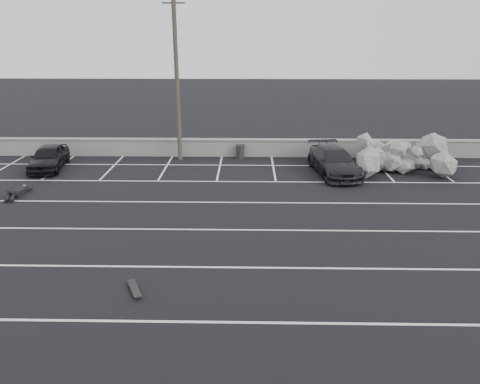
{
  "coord_description": "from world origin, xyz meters",
  "views": [
    {
      "loc": [
        2.61,
        -13.49,
        7.34
      ],
      "look_at": [
        2.27,
        4.57,
        1.0
      ],
      "focal_mm": 35.0,
      "sensor_mm": 36.0,
      "label": 1
    }
  ],
  "objects_px": {
    "car_left": "(49,157)",
    "person": "(20,188)",
    "riprap_pile": "(406,158)",
    "skateboard": "(135,290)",
    "trash_bin": "(240,151)",
    "utility_pole": "(177,79)",
    "car_right": "(334,161)"
  },
  "relations": [
    {
      "from": "riprap_pile",
      "to": "person",
      "type": "bearing_deg",
      "value": -166.81
    },
    {
      "from": "car_left",
      "to": "person",
      "type": "xyz_separation_m",
      "value": [
        0.23,
        -4.07,
        -0.42
      ]
    },
    {
      "from": "car_left",
      "to": "person",
      "type": "height_order",
      "value": "car_left"
    },
    {
      "from": "car_left",
      "to": "car_right",
      "type": "relative_size",
      "value": 0.82
    },
    {
      "from": "utility_pole",
      "to": "car_left",
      "type": "bearing_deg",
      "value": -163.02
    },
    {
      "from": "skateboard",
      "to": "person",
      "type": "bearing_deg",
      "value": 106.51
    },
    {
      "from": "car_left",
      "to": "skateboard",
      "type": "distance_m",
      "value": 14.78
    },
    {
      "from": "trash_bin",
      "to": "person",
      "type": "height_order",
      "value": "trash_bin"
    },
    {
      "from": "trash_bin",
      "to": "riprap_pile",
      "type": "distance_m",
      "value": 9.37
    },
    {
      "from": "riprap_pile",
      "to": "person",
      "type": "xyz_separation_m",
      "value": [
        -19.4,
        -4.55,
        -0.35
      ]
    },
    {
      "from": "trash_bin",
      "to": "skateboard",
      "type": "height_order",
      "value": "trash_bin"
    },
    {
      "from": "riprap_pile",
      "to": "skateboard",
      "type": "bearing_deg",
      "value": -132.45
    },
    {
      "from": "trash_bin",
      "to": "person",
      "type": "bearing_deg",
      "value": -147.52
    },
    {
      "from": "car_right",
      "to": "riprap_pile",
      "type": "xyz_separation_m",
      "value": [
        4.14,
        1.09,
        -0.09
      ]
    },
    {
      "from": "car_left",
      "to": "utility_pole",
      "type": "bearing_deg",
      "value": 9.99
    },
    {
      "from": "person",
      "to": "car_left",
      "type": "bearing_deg",
      "value": 90.77
    },
    {
      "from": "car_right",
      "to": "trash_bin",
      "type": "relative_size",
      "value": 5.88
    },
    {
      "from": "person",
      "to": "car_right",
      "type": "bearing_deg",
      "value": 10.27
    },
    {
      "from": "person",
      "to": "utility_pole",
      "type": "bearing_deg",
      "value": 40.28
    },
    {
      "from": "riprap_pile",
      "to": "person",
      "type": "relative_size",
      "value": 2.33
    },
    {
      "from": "trash_bin",
      "to": "utility_pole",
      "type": "bearing_deg",
      "value": -174.6
    },
    {
      "from": "utility_pole",
      "to": "person",
      "type": "relative_size",
      "value": 3.66
    },
    {
      "from": "trash_bin",
      "to": "skateboard",
      "type": "xyz_separation_m",
      "value": [
        -2.83,
        -15.08,
        -0.33
      ]
    },
    {
      "from": "trash_bin",
      "to": "riprap_pile",
      "type": "bearing_deg",
      "value": -12.16
    },
    {
      "from": "car_left",
      "to": "person",
      "type": "bearing_deg",
      "value": -93.75
    },
    {
      "from": "utility_pole",
      "to": "trash_bin",
      "type": "xyz_separation_m",
      "value": [
        3.55,
        0.34,
        -4.26
      ]
    },
    {
      "from": "riprap_pile",
      "to": "skateboard",
      "type": "height_order",
      "value": "riprap_pile"
    },
    {
      "from": "utility_pole",
      "to": "person",
      "type": "distance_m",
      "value": 10.13
    },
    {
      "from": "person",
      "to": "trash_bin",
      "type": "bearing_deg",
      "value": 30.01
    },
    {
      "from": "car_left",
      "to": "car_right",
      "type": "distance_m",
      "value": 15.5
    },
    {
      "from": "trash_bin",
      "to": "skateboard",
      "type": "bearing_deg",
      "value": -100.63
    },
    {
      "from": "utility_pole",
      "to": "trash_bin",
      "type": "relative_size",
      "value": 11.36
    }
  ]
}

